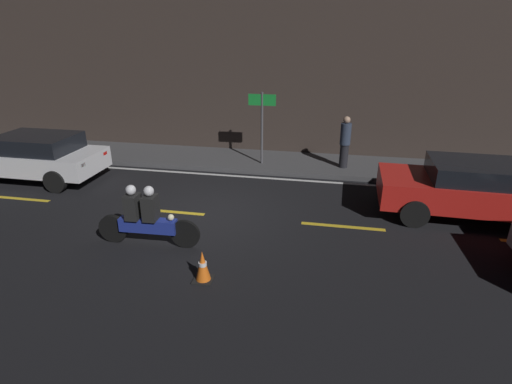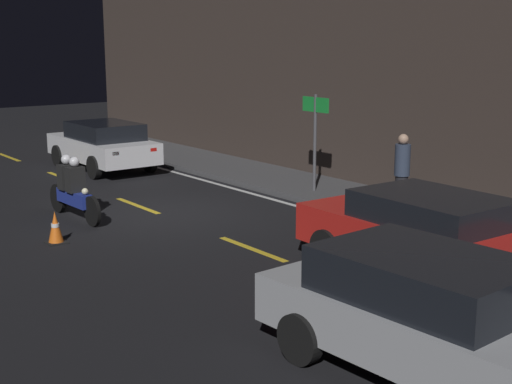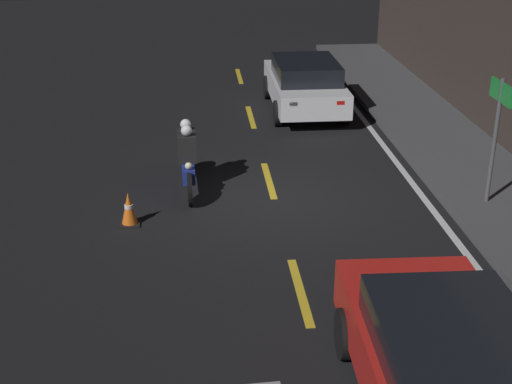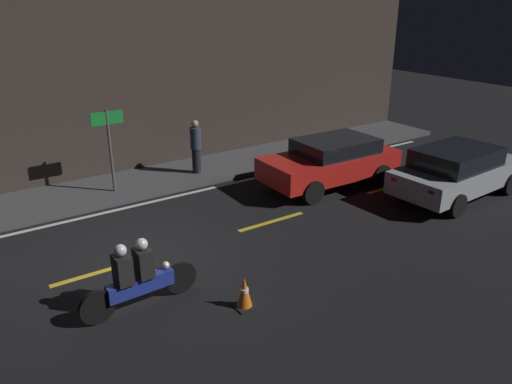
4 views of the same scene
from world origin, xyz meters
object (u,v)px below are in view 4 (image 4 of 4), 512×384
Objects in this scene: traffic_cone_near at (244,293)px; hatchback_silver at (457,170)px; motorcycle at (136,277)px; shop_sign at (109,134)px; pedestrian at (196,146)px; taxi_red at (331,161)px.

hatchback_silver is at bearing 8.77° from traffic_cone_near.
hatchback_silver is 6.97× the size of traffic_cone_near.
shop_sign reaches higher than motorcycle.
traffic_cone_near is at bearing -110.99° from pedestrian.
pedestrian is at bearing 131.05° from hatchback_silver.
pedestrian reaches higher than motorcycle.
taxi_red is 1.85× the size of motorcycle.
hatchback_silver reaches higher than taxi_red.
shop_sign reaches higher than taxi_red.
taxi_red is at bearing 128.55° from hatchback_silver.
motorcycle is 6.03m from shop_sign.
hatchback_silver is at bearing 133.05° from taxi_red.
shop_sign reaches higher than hatchback_silver.
shop_sign is at bearing 72.53° from motorcycle.
taxi_red is 6.51m from shop_sign.
hatchback_silver is 9.92m from shop_sign.
pedestrian is 2.86m from shop_sign.
shop_sign is (-2.74, -0.10, 0.82)m from pedestrian.
traffic_cone_near is (-5.68, -3.96, -0.48)m from taxi_red.
traffic_cone_near is 7.41m from pedestrian.
hatchback_silver is 1.90× the size of motorcycle.
motorcycle is 0.96× the size of shop_sign.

